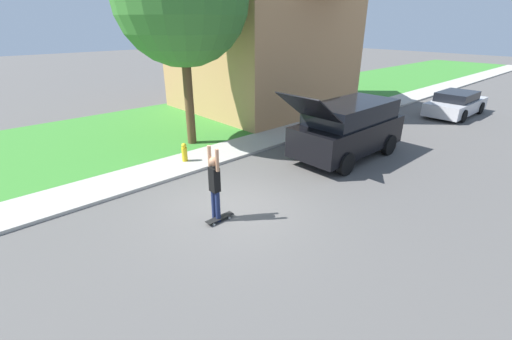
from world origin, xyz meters
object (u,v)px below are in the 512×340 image
at_px(suv_parked, 348,128).
at_px(skateboard, 220,218).
at_px(skateboarder, 215,184).
at_px(car_down_street, 456,104).
at_px(fire_hydrant, 184,152).

bearing_deg(suv_parked, skateboard, -85.69).
height_order(suv_parked, skateboard, suv_parked).
bearing_deg(skateboarder, suv_parked, 93.44).
bearing_deg(suv_parked, skateboarder, -86.56).
relative_size(car_down_street, skateboard, 5.60).
distance_m(suv_parked, skateboarder, 6.47).
height_order(car_down_street, skateboard, car_down_street).
xyz_separation_m(car_down_street, skateboard, (0.15, -16.46, -0.54)).
bearing_deg(car_down_street, skateboarder, -89.80).
bearing_deg(skateboard, fire_hydrant, 160.40).
bearing_deg(car_down_street, suv_parked, -91.89).
bearing_deg(skateboarder, car_down_street, 90.20).
relative_size(suv_parked, skateboarder, 2.67).
bearing_deg(suv_parked, car_down_street, 88.11).
relative_size(skateboarder, skateboard, 2.52).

